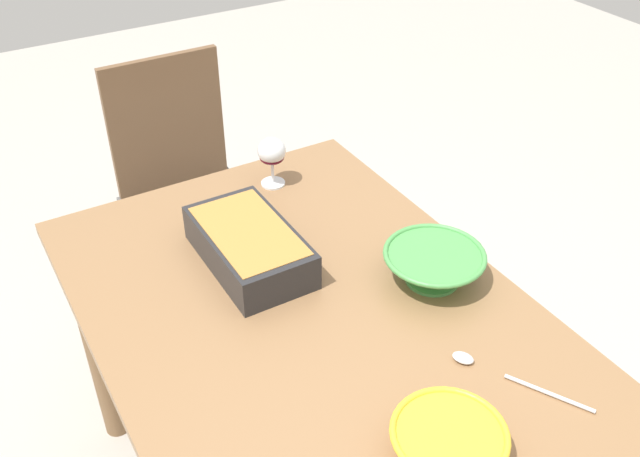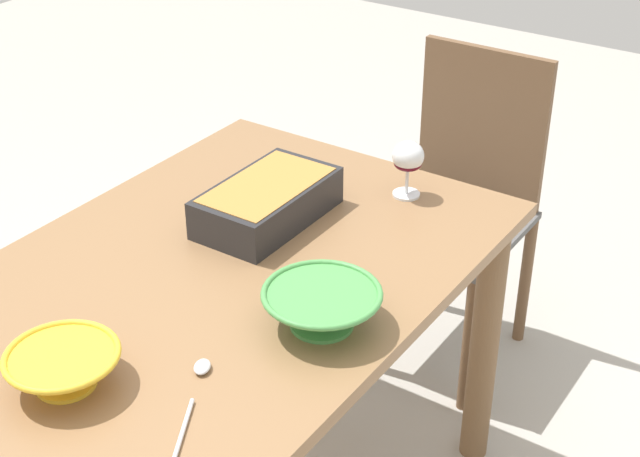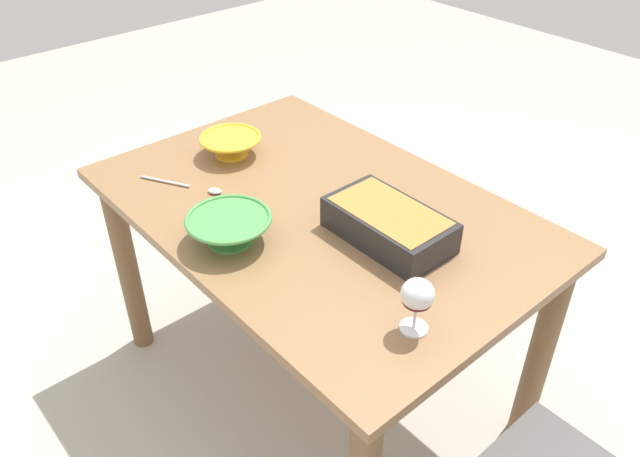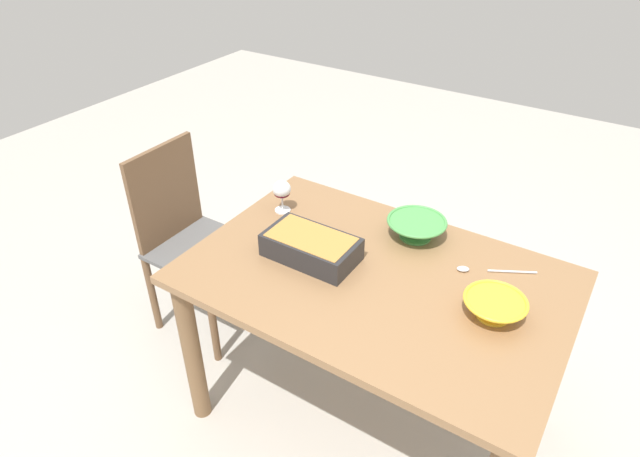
% 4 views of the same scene
% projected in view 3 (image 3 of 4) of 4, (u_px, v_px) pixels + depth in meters
% --- Properties ---
extents(ground_plane, '(8.00, 8.00, 0.00)m').
position_uv_depth(ground_plane, '(318.00, 381.00, 2.28)').
color(ground_plane, '#B2ADA3').
extents(dining_table, '(1.33, 0.89, 0.76)m').
position_uv_depth(dining_table, '(317.00, 242.00, 1.91)').
color(dining_table, olive).
rests_on(dining_table, ground_plane).
extents(wine_glass, '(0.08, 0.08, 0.14)m').
position_uv_depth(wine_glass, '(417.00, 297.00, 1.37)').
color(wine_glass, white).
rests_on(wine_glass, dining_table).
extents(casserole_dish, '(0.34, 0.19, 0.09)m').
position_uv_depth(casserole_dish, '(389.00, 223.00, 1.68)').
color(casserole_dish, '#262628').
rests_on(casserole_dish, dining_table).
extents(mixing_bowl, '(0.20, 0.20, 0.07)m').
position_uv_depth(mixing_bowl, '(231.00, 144.00, 2.06)').
color(mixing_bowl, yellow).
rests_on(mixing_bowl, dining_table).
extents(small_bowl, '(0.23, 0.23, 0.08)m').
position_uv_depth(small_bowl, '(229.00, 228.00, 1.67)').
color(small_bowl, '#4C994C').
rests_on(small_bowl, dining_table).
extents(serving_spoon, '(0.26, 0.15, 0.01)m').
position_uv_depth(serving_spoon, '(196.00, 187.00, 1.91)').
color(serving_spoon, silver).
rests_on(serving_spoon, dining_table).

